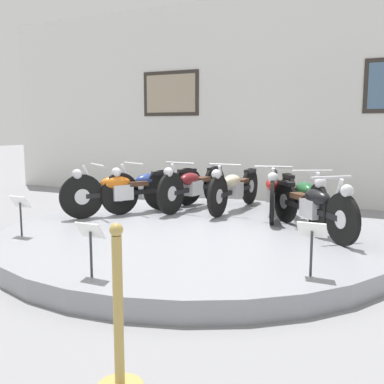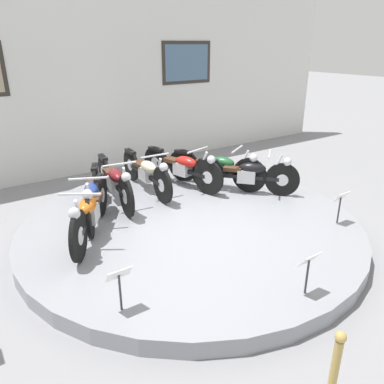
% 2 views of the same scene
% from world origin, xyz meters
% --- Properties ---
extents(ground_plane, '(60.00, 60.00, 0.00)m').
position_xyz_m(ground_plane, '(0.00, 0.00, 0.00)').
color(ground_plane, gray).
extents(display_platform, '(5.20, 5.20, 0.22)m').
position_xyz_m(display_platform, '(0.00, 0.00, 0.11)').
color(display_platform, gray).
rests_on(display_platform, ground_plane).
extents(back_wall, '(14.00, 0.22, 4.24)m').
position_xyz_m(back_wall, '(0.00, 3.83, 2.12)').
color(back_wall, silver).
rests_on(back_wall, ground_plane).
extents(motorcycle_orange, '(1.15, 1.72, 0.81)m').
position_xyz_m(motorcycle_orange, '(-1.46, 0.36, 0.61)').
color(motorcycle_orange, black).
rests_on(motorcycle_orange, display_platform).
extents(motorcycle_blue, '(0.87, 1.85, 0.80)m').
position_xyz_m(motorcycle_blue, '(-1.22, 0.91, 0.61)').
color(motorcycle_blue, black).
rests_on(motorcycle_blue, display_platform).
extents(motorcycle_maroon, '(0.54, 2.00, 0.81)m').
position_xyz_m(motorcycle_maroon, '(-0.68, 1.31, 0.61)').
color(motorcycle_maroon, black).
rests_on(motorcycle_maroon, display_platform).
extents(motorcycle_cream, '(0.54, 1.99, 0.80)m').
position_xyz_m(motorcycle_cream, '(-0.00, 1.45, 0.60)').
color(motorcycle_cream, black).
rests_on(motorcycle_cream, display_platform).
extents(motorcycle_red, '(0.65, 1.95, 0.80)m').
position_xyz_m(motorcycle_red, '(0.69, 1.31, 0.61)').
color(motorcycle_red, black).
rests_on(motorcycle_red, display_platform).
extents(motorcycle_green, '(1.04, 1.76, 0.80)m').
position_xyz_m(motorcycle_green, '(1.22, 0.92, 0.60)').
color(motorcycle_green, black).
rests_on(motorcycle_green, display_platform).
extents(motorcycle_black, '(1.36, 1.48, 0.78)m').
position_xyz_m(motorcycle_black, '(1.47, 0.36, 0.59)').
color(motorcycle_black, black).
rests_on(motorcycle_black, display_platform).
extents(info_placard_front_left, '(0.26, 0.11, 0.51)m').
position_xyz_m(info_placard_front_left, '(-1.79, -1.37, 0.58)').
color(info_placard_front_left, '#333338').
rests_on(info_placard_front_left, display_platform).
extents(info_placard_front_centre, '(0.26, 0.11, 0.51)m').
position_xyz_m(info_placard_front_centre, '(0.00, -2.25, 0.58)').
color(info_placard_front_centre, '#333338').
rests_on(info_placard_front_centre, display_platform).
extents(info_placard_front_right, '(0.26, 0.11, 0.51)m').
position_xyz_m(info_placard_front_right, '(1.79, -1.37, 0.58)').
color(info_placard_front_right, '#333338').
rests_on(info_placard_front_right, display_platform).
extents(stanchion_post_right_of_entry, '(0.28, 0.28, 1.02)m').
position_xyz_m(stanchion_post_right_of_entry, '(1.05, -3.33, 0.34)').
color(stanchion_post_right_of_entry, tan).
rests_on(stanchion_post_right_of_entry, ground_plane).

